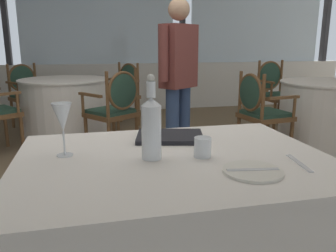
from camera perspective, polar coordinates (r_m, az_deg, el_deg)
name	(u,v)px	position (r m, az deg, el deg)	size (l,w,h in m)	color
ground_plane	(125,202)	(2.75, -7.16, -12.43)	(13.13, 13.13, 0.00)	#756047
window_wall_far	(100,45)	(6.26, -11.27, 13.04)	(9.54, 0.14, 2.93)	silver
foreground_table	(174,244)	(1.51, 0.93, -18.98)	(1.22, 0.91, 0.77)	white
side_plate	(253,171)	(1.22, 13.91, -7.30)	(0.21, 0.21, 0.01)	silver
butter_knife	(253,170)	(1.22, 13.93, -7.07)	(0.18, 0.02, 0.00)	silver
dinner_fork	(299,163)	(1.36, 20.95, -5.75)	(0.19, 0.02, 0.00)	silver
water_bottle	(151,126)	(1.29, -2.78, 0.00)	(0.08, 0.08, 0.32)	white
wine_glass	(62,118)	(1.38, -17.17, 1.22)	(0.08, 0.08, 0.21)	white
water_tumbler	(203,147)	(1.34, 5.77, -3.52)	(0.07, 0.07, 0.08)	white
menu_book	(170,137)	(1.60, 0.31, -1.76)	(0.30, 0.23, 0.02)	black
background_table_0	(329,114)	(4.49, 25.24, 1.81)	(1.17, 1.17, 0.77)	white
dining_chair_0_1	(274,89)	(5.19, 17.27, 5.95)	(0.59, 0.53, 0.96)	brown
dining_chair_0_2	(260,108)	(3.79, 14.98, 2.98)	(0.53, 0.59, 0.91)	brown
background_table_1	(66,109)	(4.58, -16.61, 2.75)	(1.11, 1.11, 0.77)	white
dining_chair_1_1	(116,105)	(3.77, -8.71, 3.42)	(0.66, 0.64, 0.93)	brown
dining_chair_1_2	(123,89)	(5.14, -7.49, 6.10)	(0.64, 0.66, 0.92)	brown
dining_chair_1_3	(27,90)	(5.40, -22.35, 5.52)	(0.66, 0.64, 0.92)	brown
diner_person_1	(178,74)	(3.33, 1.75, 8.58)	(0.44, 0.38, 1.61)	#334770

